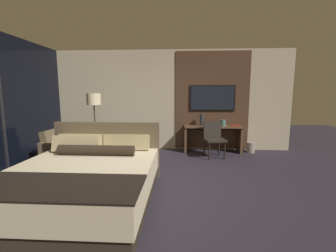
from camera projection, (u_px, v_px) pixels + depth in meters
The scene contains 13 objects.
ground_plane at pixel (150, 183), 4.03m from camera, with size 16.00×16.00×0.00m, color #28232D.
wall_back_tv_panel at pixel (168, 100), 6.38m from camera, with size 7.20×0.09×2.80m.
wall_left_window at pixel (0, 107), 4.40m from camera, with size 0.06×6.00×2.80m.
bed at pixel (85, 180), 3.31m from camera, with size 1.99×2.27×1.06m.
desk at pixel (212, 134), 6.17m from camera, with size 1.54×0.49×0.72m.
tv at pixel (212, 98), 6.23m from camera, with size 1.25×0.04×0.70m.
desk_chair at pixel (213, 136), 5.66m from camera, with size 0.57×0.57×0.90m.
armchair_by_window at pixel (67, 152), 5.15m from camera, with size 0.87×0.89×0.80m.
floor_lamp at pixel (94, 104), 5.52m from camera, with size 0.34×0.34×1.60m.
vase_tall at pixel (202, 120), 6.16m from camera, with size 0.12×0.12×0.33m.
vase_short at pixel (223, 123), 6.11m from camera, with size 0.15×0.15×0.17m.
book at pixel (235, 125), 6.10m from camera, with size 0.25×0.19×0.03m.
waste_bin at pixel (251, 147), 6.12m from camera, with size 0.22×0.22×0.28m.
Camera 1 is at (0.53, -3.81, 1.59)m, focal length 24.00 mm.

